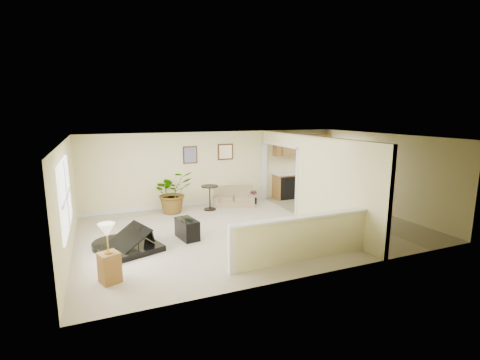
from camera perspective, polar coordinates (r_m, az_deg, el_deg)
name	(u,v)px	position (r m, az deg, el deg)	size (l,w,h in m)	color
floor	(253,228)	(9.65, 2.09, -7.95)	(9.00, 9.00, 0.00)	tan
back_wall	(217,168)	(12.07, -3.77, 1.99)	(9.00, 0.04, 2.50)	beige
front_wall	(318,213)	(6.79, 12.76, -5.38)	(9.00, 0.04, 2.50)	beige
left_wall	(67,200)	(8.54, -26.55, -2.91)	(0.04, 6.00, 2.50)	beige
right_wall	(382,173)	(11.89, 22.30, 1.05)	(0.04, 6.00, 2.50)	beige
ceiling	(253,137)	(9.15, 2.20, 7.03)	(9.00, 6.00, 0.04)	white
kitchen_vinyl	(345,216)	(11.27, 16.91, -5.62)	(2.70, 6.00, 0.01)	tan
interior_partition	(305,179)	(10.40, 10.62, 0.20)	(0.18, 5.99, 2.50)	beige
pony_half_wall	(301,237)	(7.60, 9.93, -9.27)	(3.42, 0.22, 1.00)	beige
left_window	(65,196)	(8.01, -26.80, -2.32)	(0.05, 2.15, 1.45)	white
wall_art_left	(190,155)	(11.71, -8.18, 4.10)	(0.48, 0.04, 0.58)	#3D2516
wall_mirror	(225,152)	(12.07, -2.41, 4.64)	(0.55, 0.04, 0.55)	#3D2516
kitchen_cabinets	(300,174)	(13.25, 9.81, 1.00)	(2.36, 0.65, 2.33)	brown
piano	(127,229)	(8.48, -18.10, -7.63)	(1.76, 1.74, 1.20)	black
piano_bench	(187,229)	(8.94, -8.67, -7.94)	(0.38, 0.75, 0.50)	black
loveseat	(233,196)	(11.97, -1.11, -2.69)	(1.65, 1.24, 0.80)	tan
accent_table	(210,194)	(11.36, -4.98, -2.37)	(0.55, 0.55, 0.80)	black
palm_plant	(173,192)	(11.19, -10.96, -1.99)	(1.43, 1.32, 1.34)	black
small_plant	(253,198)	(12.16, 2.19, -2.96)	(0.30, 0.30, 0.48)	black
lamp_stand	(109,258)	(7.03, -20.72, -11.84)	(0.44, 0.44, 1.15)	brown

